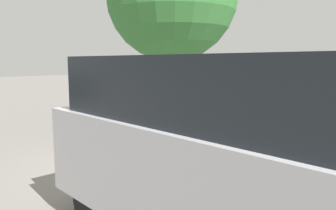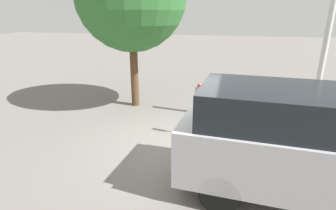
{
  "view_description": "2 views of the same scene",
  "coord_description": "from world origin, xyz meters",
  "views": [
    {
      "loc": [
        4.57,
        -4.27,
        2.02
      ],
      "look_at": [
        0.33,
        0.25,
        1.19
      ],
      "focal_mm": 35.0,
      "sensor_mm": 36.0,
      "label": 1
    },
    {
      "loc": [
        1.5,
        -6.07,
        3.27
      ],
      "look_at": [
        -0.01,
        0.13,
        1.07
      ],
      "focal_mm": 28.0,
      "sensor_mm": 36.0,
      "label": 2
    }
  ],
  "objects": [
    {
      "name": "ground_plane",
      "position": [
        0.0,
        0.0,
        0.0
      ],
      "size": [
        80.0,
        80.0,
        0.0
      ],
      "primitive_type": "plane",
      "color": "slate"
    },
    {
      "name": "parking_meter_near",
      "position": [
        0.71,
        0.68,
        1.13
      ],
      "size": [
        0.22,
        0.15,
        1.54
      ],
      "rotation": [
        0.0,
        0.0,
        -0.24
      ],
      "color": "#9E9EA3",
      "rests_on": "ground"
    },
    {
      "name": "parked_van",
      "position": [
        2.86,
        -1.41,
        1.13
      ],
      "size": [
        4.53,
        2.19,
        2.08
      ],
      "rotation": [
        0.0,
        0.0,
        -0.06
      ],
      "color": "#B2B2B7",
      "rests_on": "ground"
    }
  ]
}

